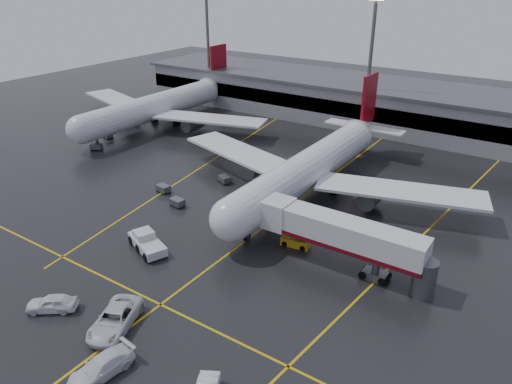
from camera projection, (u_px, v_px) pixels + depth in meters
The scene contains 21 objects.
ground at pixel (277, 217), 64.03m from camera, with size 220.00×220.00×0.00m, color black.
apron_line_centre at pixel (277, 217), 64.02m from camera, with size 0.25×90.00×0.02m, color gold.
apron_line_stop at pixel (161, 305), 47.48m from camera, with size 60.00×0.25×0.02m, color gold.
apron_line_left at pixel (207, 163), 81.62m from camera, with size 0.25×70.00×0.02m, color gold.
apron_line_right at pixel (435, 223), 62.48m from camera, with size 0.25×70.00×0.02m, color gold.
terminal at pixel (400, 107), 98.24m from camera, with size 122.00×19.00×8.60m.
light_mast_left at pixel (208, 42), 112.12m from camera, with size 3.00×1.20×25.45m.
light_mast_mid at pixel (371, 58), 91.98m from camera, with size 3.00×1.20×25.45m.
main_airliner at pixel (312, 165), 69.53m from camera, with size 48.80×45.60×14.10m.
second_airliner at pixel (160, 105), 99.70m from camera, with size 48.80×45.60×14.10m.
jet_bridge at pixel (342, 236), 51.87m from camera, with size 19.90×3.40×6.05m.
pushback_tractor at pixel (147, 243), 56.49m from camera, with size 6.60×4.57×2.19m.
belt_loader at pixel (296, 242), 57.33m from camera, with size 3.59×1.97×2.18m.
service_van_a at pixel (115, 319), 44.10m from camera, with size 3.12×6.77×1.88m, color silver.
service_van_b at pixel (101, 367), 38.96m from camera, with size 2.33×5.73×1.66m, color white.
service_van_d at pixel (52, 303), 46.41m from camera, with size 1.93×4.80×1.64m, color white.
baggage_cart_a at pixel (177, 202), 66.78m from camera, with size 2.13×1.51×1.12m.
baggage_cart_b at pixel (163, 188), 70.95m from camera, with size 2.15×1.55×1.12m.
baggage_cart_c at pixel (224, 179), 74.04m from camera, with size 2.36×2.00×1.12m.
baggage_cart_d at pixel (108, 135), 93.46m from camera, with size 2.26×1.76×1.12m.
baggage_cart_e at pixel (96, 147), 87.42m from camera, with size 2.37×2.06×1.12m.
Camera 1 is at (29.13, -48.50, 30.30)m, focal length 33.68 mm.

